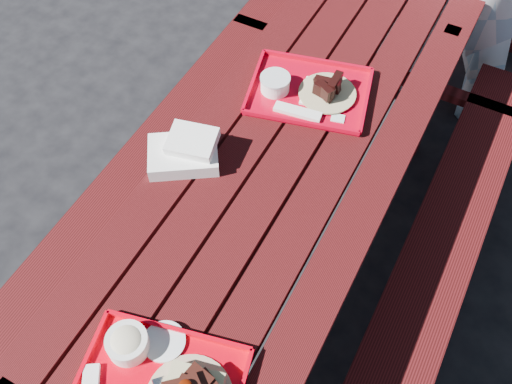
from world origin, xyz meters
The scene contains 5 objects.
ground centered at (0.00, 0.00, 0.00)m, with size 60.00×60.00×0.00m, color black.
picnic_table_near centered at (0.00, 0.00, 0.56)m, with size 1.41×2.40×0.75m.
near_tray centered at (0.04, -0.75, 0.78)m, with size 0.48×0.41×0.13m.
far_tray centered at (-0.06, 0.36, 0.77)m, with size 0.49×0.42×0.07m.
white_cloth centered at (-0.29, -0.09, 0.79)m, with size 0.28×0.26×0.09m.
Camera 1 is at (0.47, -1.03, 2.23)m, focal length 40.00 mm.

